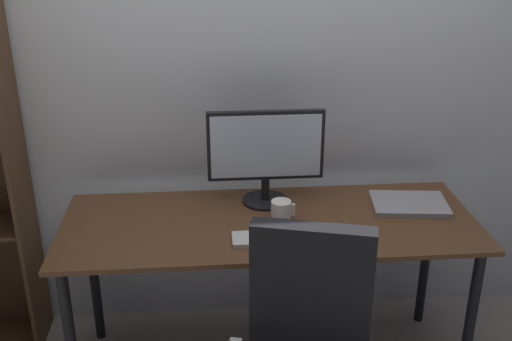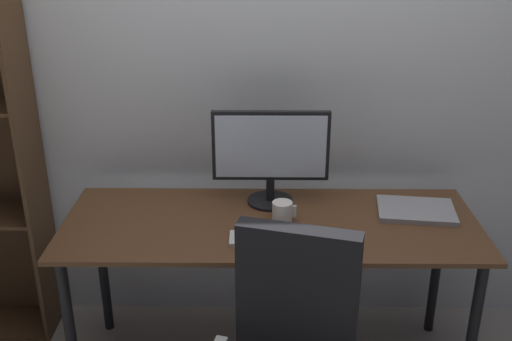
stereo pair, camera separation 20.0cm
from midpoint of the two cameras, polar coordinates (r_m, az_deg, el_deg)
The scene contains 7 objects.
back_wall at distance 2.78m, azimuth 3.46°, elevation 10.26°, with size 6.40×0.10×2.60m, color silver.
desk at distance 2.55m, azimuth 3.64°, elevation -6.52°, with size 1.71×0.65×0.74m.
monitor at distance 2.58m, azimuth 3.71°, elevation 1.73°, with size 0.50×0.20×0.42m.
keyboard at distance 2.37m, azimuth 3.46°, elevation -6.49°, with size 0.29×0.11×0.02m, color silver.
mouse at distance 2.37m, azimuth 8.40°, elevation -6.44°, with size 0.06×0.10×0.03m, color black.
coffee_mug at distance 2.50m, azimuth 4.80°, elevation -3.95°, with size 0.10×0.08×0.09m.
laptop at distance 2.69m, azimuth 16.88°, elevation -3.64°, with size 0.32×0.23×0.02m, color #99999E.
Camera 2 is at (-0.04, -2.22, 1.91)m, focal length 42.62 mm.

